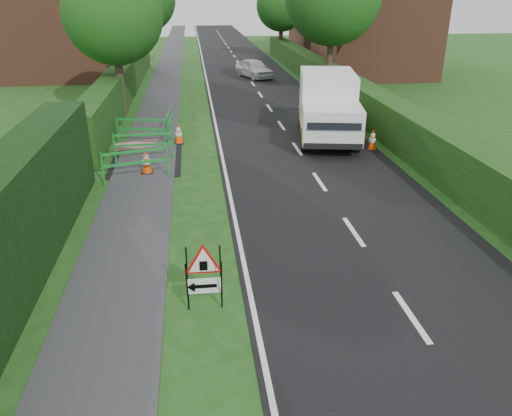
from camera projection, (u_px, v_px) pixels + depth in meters
ground at (287, 366)px, 7.96m from camera, size 120.00×120.00×0.00m
road_surface at (239, 63)px, 40.01m from camera, size 6.00×90.00×0.02m
footpath at (170, 65)px, 39.38m from camera, size 2.00×90.00×0.02m
hedge_west_far at (125, 98)px, 27.36m from camera, size 1.00×24.00×1.80m
hedge_east at (362, 118)px, 23.22m from camera, size 1.20×50.00×1.50m
house_west at (57, 32)px, 32.88m from camera, size 7.50×7.40×7.88m
house_east_a at (374, 31)px, 33.45m from camera, size 7.50×7.40×7.88m
house_east_b at (333, 19)px, 46.27m from camera, size 7.50×7.40×7.88m
tree_nw at (113, 14)px, 21.96m from camera, size 4.40×4.40×6.70m
tree_fe at (281, 5)px, 41.47m from camera, size 4.20×4.20×6.33m
triangle_sign at (202, 273)px, 9.05m from camera, size 0.80×0.80×1.15m
works_van at (328, 105)px, 19.62m from camera, size 3.04×5.71×2.47m
traffic_cone_0 at (372, 140)px, 18.46m from camera, size 0.38×0.38×0.79m
traffic_cone_1 at (354, 123)px, 20.78m from camera, size 0.38×0.38×0.79m
traffic_cone_2 at (337, 109)px, 23.08m from camera, size 0.38×0.38×0.79m
traffic_cone_3 at (146, 162)px, 16.12m from camera, size 0.38×0.38×0.79m
traffic_cone_4 at (179, 134)px, 19.23m from camera, size 0.38×0.38×0.79m
ped_barrier_0 at (135, 160)px, 15.48m from camera, size 2.08×0.87×1.00m
ped_barrier_1 at (144, 143)px, 17.26m from camera, size 2.08×0.46×1.00m
ped_barrier_2 at (142, 127)px, 19.17m from camera, size 2.09×0.82×1.00m
ped_barrier_3 at (169, 121)px, 20.15m from camera, size 0.48×2.08×1.00m
redwhite_plank at (138, 157)px, 17.83m from camera, size 1.44×0.50×0.25m
hatchback_car at (254, 68)px, 33.44m from camera, size 2.53×3.81×1.21m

